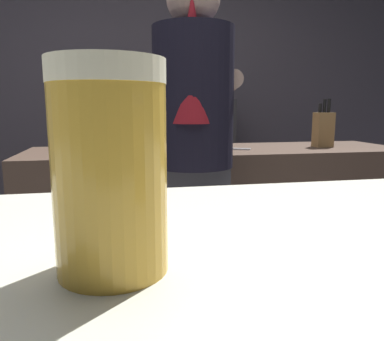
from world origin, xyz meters
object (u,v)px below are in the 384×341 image
Objects in this scene: chefs_knife at (229,149)px; mixing_bowl at (77,146)px; bartender at (193,147)px; pint_glass_near at (110,169)px; bottle_vinegar at (197,89)px; knife_block at (323,129)px; bottle_hot_sauce at (184,87)px; bottle_olive_oil at (131,88)px; bottle_soy at (145,86)px.

mixing_bowl is at bearing -163.84° from chefs_knife.
bartender reaches higher than mixing_bowl.
pint_glass_near reaches higher than mixing_bowl.
bottle_vinegar is at bearing 53.58° from mixing_bowl.
bottle_hot_sauce reaches higher than knife_block.
pint_glass_near is at bearing -83.14° from mixing_bowl.
chefs_knife is 1.37m from bottle_vinegar.
chefs_knife is 0.90× the size of bottle_hot_sauce.
bottle_vinegar is at bearing 12.03° from bottle_olive_oil.
bottle_olive_oil is (0.12, 2.88, 0.20)m from pint_glass_near.
bottle_soy is at bearing 127.48° from chefs_knife.
bottle_vinegar is (0.38, 1.72, 0.32)m from bartender.
bottle_olive_oil is (0.34, 1.11, 0.36)m from mixing_bowl.
bottle_olive_oil is (-0.57, -0.12, 0.00)m from bottle_vinegar.
pint_glass_near is 3.00m from bottle_soy.
bottle_olive_oil is at bearing -162.17° from bottle_hot_sauce.
chefs_knife is at bearing -5.91° from mixing_bowl.
pint_glass_near is at bearing -94.61° from bottle_soy.
bottle_soy is at bearing 16.66° from bartender.
knife_block is 1.23× the size of bottle_olive_oil.
bottle_hot_sauce is at bearing 166.74° from bottle_vinegar.
bartender is 1.80m from bottle_hot_sauce.
knife_block is at bearing 24.42° from chefs_knife.
knife_block is at bearing -69.47° from bottle_vinegar.
chefs_knife is 0.89× the size of bottle_soy.
bottle_olive_oil is at bearing 133.83° from chefs_knife.
bartender is 6.25× the size of bottle_soy.
bottle_olive_oil is at bearing 132.09° from knife_block.
bartender is 0.72m from mixing_bowl.
bottle_hot_sauce reaches higher than bottle_olive_oil.
bartender reaches higher than knife_block.
bottle_hot_sauce is at bearing 79.07° from pint_glass_near.
bottle_soy is (0.45, 1.22, 0.38)m from mixing_bowl.
bottle_olive_oil is at bearing 21.03° from bartender.
bottle_soy is (0.24, 2.99, 0.22)m from pint_glass_near.
bartender is at bearing 76.03° from pint_glass_near.
bottle_hot_sauce is 0.12m from bottle_vinegar.
bottle_soy is (-0.45, -0.01, 0.02)m from bottle_vinegar.
bottle_soy is at bearing 85.39° from pint_glass_near.
bartender is 7.03× the size of chefs_knife.
bottle_hot_sauce reaches higher than pint_glass_near.
bartender is at bearing -83.05° from bottle_olive_oil.
chefs_knife is at bearing -20.65° from bartender.
pint_glass_near is at bearing -87.53° from chefs_knife.
bottle_hot_sauce is (-0.02, 1.34, 0.40)m from chefs_knife.
bottle_vinegar is (0.70, 3.00, 0.20)m from pint_glass_near.
bottle_hot_sauce is (-0.59, 1.32, 0.30)m from knife_block.
mixing_bowl is 1.57m from bottle_vinegar.
bottle_olive_oil reaches higher than chefs_knife.
pint_glass_near is 3.09m from bottle_vinegar.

